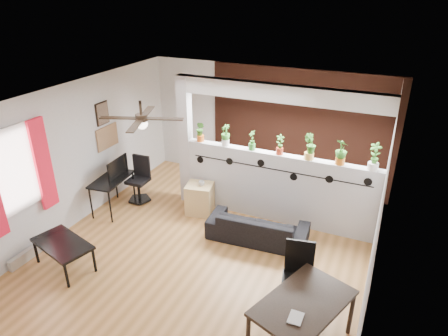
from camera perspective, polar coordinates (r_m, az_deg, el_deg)
room_shell at (r=6.21m, az=-3.23°, el=-2.22°), size 6.30×7.10×2.90m
partition_wall at (r=7.48m, az=7.62°, el=-2.79°), size 3.60×0.18×1.35m
ceiling_header at (r=6.84m, az=8.47°, el=10.48°), size 3.60×0.18×0.30m
pier_column at (r=7.90m, az=-5.49°, el=3.85°), size 0.22×0.20×2.60m
brick_panel at (r=8.54m, az=10.76°, el=5.18°), size 3.90×0.05×2.60m
vine_decal at (r=7.22m, az=7.58°, el=-0.27°), size 3.31×0.01×0.30m
window_assembly at (r=6.84m, az=-27.66°, el=-0.63°), size 0.09×1.30×1.55m
baseboard_heater at (r=7.49m, az=-25.41°, el=-10.50°), size 0.08×1.00×0.18m
corkboard at (r=8.26m, az=-16.33°, el=4.27°), size 0.03×0.60×0.45m
framed_art at (r=8.07m, az=-16.99°, el=7.47°), size 0.03×0.34×0.44m
ceiling_fan at (r=5.98m, az=-11.69°, el=6.73°), size 1.19×1.19×0.43m
potted_plant_0 at (r=7.66m, az=-3.40°, el=5.32°), size 0.23×0.20×0.40m
potted_plant_1 at (r=7.44m, az=0.22°, el=4.81°), size 0.26×0.24×0.41m
potted_plant_2 at (r=7.27m, az=4.03°, el=4.08°), size 0.23×0.23×0.37m
potted_plant_3 at (r=7.12m, az=8.01°, el=3.43°), size 0.21×0.19×0.37m
potted_plant_4 at (r=6.99m, az=12.17°, el=3.08°), size 0.25×0.20×0.46m
potted_plant_5 at (r=6.92m, az=16.40°, el=2.28°), size 0.28×0.26×0.44m
potted_plant_6 at (r=6.88m, az=20.72°, el=1.67°), size 0.30×0.26×0.47m
sofa at (r=7.09m, az=4.83°, el=-8.43°), size 1.70×0.77×0.49m
cube_shelf at (r=7.82m, az=-3.49°, el=-4.39°), size 0.57×0.53×0.61m
cup at (r=7.63m, az=-3.23°, el=-2.18°), size 0.15×0.15×0.09m
computer_desk at (r=8.06m, az=-15.77°, el=-1.85°), size 0.60×1.00×0.69m
monitor at (r=8.09m, az=-15.25°, el=-0.37°), size 0.36×0.08×0.20m
office_chair at (r=8.37m, az=-11.96°, el=-1.96°), size 0.49×0.49×0.94m
dining_table at (r=5.14m, az=11.26°, el=-18.81°), size 1.17×1.46×0.69m
book at (r=4.88m, az=9.25°, el=-20.12°), size 0.16×0.21×0.02m
folding_chair at (r=5.65m, az=10.58°, el=-14.16°), size 0.49×0.49×1.03m
coffee_table at (r=6.82m, az=-22.07°, el=-10.19°), size 1.10×0.80×0.46m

